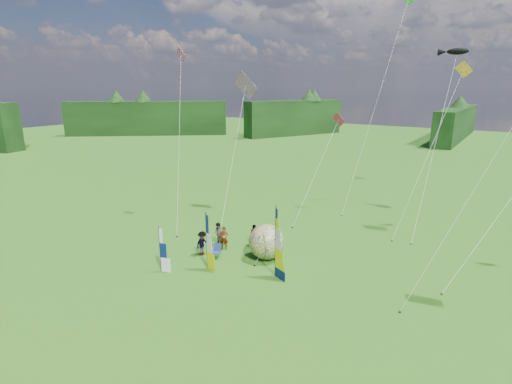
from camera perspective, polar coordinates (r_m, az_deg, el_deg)
The scene contains 19 objects.
ground at distance 24.46m, azimuth -3.33°, elevation -14.97°, with size 220.00×220.00×0.00m, color #428315.
treeline_ring at distance 22.73m, azimuth -3.48°, elevation -6.20°, with size 210.00×210.00×8.00m, color #1B4715, non-canonical shape.
feather_banner_main at distance 26.06m, azimuth 2.77°, elevation -7.25°, with size 1.28×0.10×4.70m, color #091A51, non-canonical shape.
side_banner_left at distance 27.39m, azimuth -7.08°, elevation -7.08°, with size 1.08×0.10×3.93m, color #E8E400, non-canonical shape.
side_banner_far at distance 27.68m, azimuth -13.57°, elevation -8.08°, with size 0.93×0.10×3.11m, color white, non-canonical shape.
bol_inflatable at distance 29.01m, azimuth 1.51°, elevation -7.12°, with size 2.57×2.57×2.57m, color #0F007C.
spectator_a at distance 30.81m, azimuth -4.58°, elevation -6.61°, with size 0.65×0.42×1.77m, color #66594C.
spectator_b at distance 31.48m, azimuth -5.41°, elevation -6.05°, with size 0.91×0.45×1.87m, color #66594C.
spectator_c at distance 29.95m, azimuth -7.67°, elevation -7.28°, with size 1.19×0.44×1.84m, color #66594C.
spectator_d at distance 31.41m, azimuth -0.26°, elevation -6.17°, with size 1.01×0.41×1.73m, color #66594C.
camp_chair at distance 29.41m, azimuth -5.74°, elevation -8.46°, with size 0.62×0.62×1.07m, color navy, non-canonical shape.
kite_whale at distance 38.36m, azimuth 24.49°, elevation 7.87°, with size 2.78×15.32×16.66m, color black, non-canonical shape.
kite_rainbow_delta at distance 36.75m, azimuth -3.22°, elevation 7.27°, with size 7.21×12.26×14.55m, color red, non-canonical shape.
kite_parafoil at distance 23.92m, azimuth 29.47°, elevation 3.38°, with size 9.34×9.40×16.39m, color #C52400, non-canonical shape.
small_kite_red at distance 37.62m, azimuth 8.71°, elevation 3.91°, with size 2.94×10.53×10.16m, color #CB2F4E, non-canonical shape.
small_kite_orange at distance 35.51m, azimuth 23.48°, elevation 5.84°, with size 5.08×9.20×14.62m, color gold, non-canonical shape.
small_kite_yellow at distance 29.28m, azimuth 32.69°, elevation 0.10°, with size 7.62×11.14×11.76m, color #FFF92B, non-canonical shape.
small_kite_pink at distance 35.38m, azimuth -10.99°, elevation 8.03°, with size 6.41×8.11×16.15m, color #D44EA4, non-canonical shape.
small_kite_green at distance 41.37m, azimuth 16.75°, elevation 12.39°, with size 4.41×11.03×21.54m, color green, non-canonical shape.
Camera 1 is at (12.82, -16.88, 12.21)m, focal length 28.00 mm.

